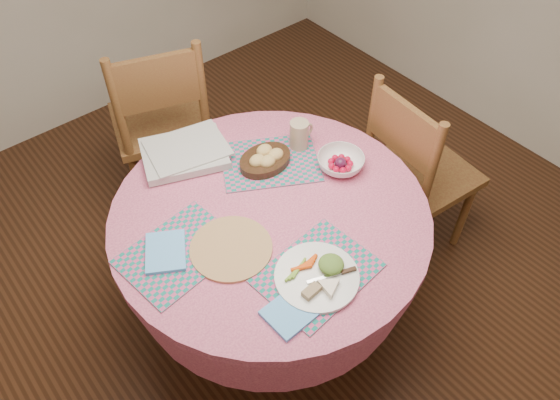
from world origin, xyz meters
The scene contains 15 objects.
ground centered at (0.00, 0.00, 0.00)m, with size 4.00×4.00×0.00m, color #331C0F.
dining_table centered at (0.00, 0.00, 0.56)m, with size 1.24×1.24×0.75m.
chair_right centered at (0.82, -0.07, 0.52)m, with size 0.48×0.50×0.99m.
chair_back centered at (0.08, 0.98, 0.54)m, with size 0.61×0.59×1.04m.
placemat_front centered at (-0.05, -0.33, 0.75)m, with size 0.40×0.30×0.01m, color #15786D.
placemat_left centered at (-0.38, 0.05, 0.75)m, with size 0.40×0.30×0.01m, color #15786D.
placemat_back centered at (0.17, 0.21, 0.75)m, with size 0.40×0.30×0.01m, color #15786D.
wicker_trivet centered at (-0.22, -0.05, 0.76)m, with size 0.30×0.30×0.01m, color #976541.
napkin_near centered at (-0.22, -0.39, 0.76)m, with size 0.18×0.14×0.01m, color #62B1FD.
napkin_far centered at (-0.41, 0.08, 0.76)m, with size 0.18×0.14×0.01m, color #62B1FD.
dinner_plate centered at (-0.06, -0.35, 0.77)m, with size 0.29×0.29×0.05m.
bread_bowl centered at (0.15, 0.21, 0.78)m, with size 0.23×0.23×0.08m.
latte_mug centered at (0.33, 0.21, 0.82)m, with size 0.12×0.08×0.13m.
fruit_bowl centered at (0.38, 0.00, 0.78)m, with size 0.25×0.25×0.06m.
newspaper_stack centered at (-0.08, 0.46, 0.78)m, with size 0.41×0.38×0.04m.
Camera 1 is at (-0.85, -1.09, 2.32)m, focal length 35.00 mm.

